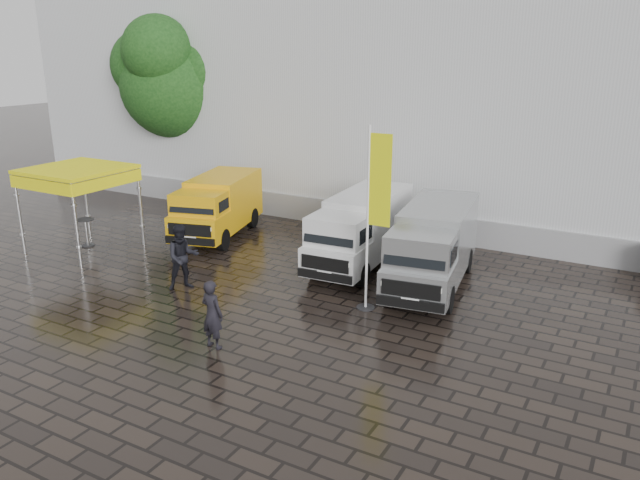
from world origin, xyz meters
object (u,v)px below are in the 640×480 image
object	(u,v)px
canopy_tent	(76,173)
cocktail_table	(87,233)
van_yellow	(218,208)
person_front	(212,314)
van_silver	(433,249)
flagpole	(374,211)
van_white	(360,232)
person_tent	(183,257)

from	to	relation	value
canopy_tent	cocktail_table	world-z (taller)	canopy_tent
van_yellow	person_front	size ratio (longest dim) A/B	2.81
canopy_tent	van_silver	bearing A→B (deg)	12.51
van_silver	flagpole	world-z (taller)	flagpole
van_yellow	flagpole	bearing A→B (deg)	-38.14
van_white	canopy_tent	xyz separation A→B (m)	(-9.22, -3.29, 1.58)
van_silver	flagpole	bearing A→B (deg)	-117.17
person_tent	van_white	bearing A→B (deg)	-2.32
cocktail_table	person_front	xyz separation A→B (m)	(8.91, -3.98, 0.35)
van_white	person_front	distance (m)	6.97
cocktail_table	flagpole	bearing A→B (deg)	-0.53
van_yellow	cocktail_table	distance (m)	4.74
cocktail_table	person_tent	distance (m)	5.97
van_silver	person_front	bearing A→B (deg)	-125.23
van_white	van_silver	distance (m)	2.77
flagpole	person_tent	xyz separation A→B (m)	(-5.51, -1.32, -1.82)
van_white	canopy_tent	bearing A→B (deg)	-163.86
van_yellow	van_white	xyz separation A→B (m)	(6.05, -0.30, 0.04)
van_yellow	canopy_tent	bearing A→B (deg)	-146.41
canopy_tent	person_tent	xyz separation A→B (m)	(5.58, -1.10, -1.75)
van_silver	van_yellow	bearing A→B (deg)	165.51
van_white	cocktail_table	xyz separation A→B (m)	(-9.43, -2.97, -0.64)
van_yellow	person_front	world-z (taller)	van_yellow
canopy_tent	person_tent	distance (m)	5.95
van_yellow	canopy_tent	distance (m)	5.06
canopy_tent	van_white	bearing A→B (deg)	19.65
cocktail_table	person_front	size ratio (longest dim) A/B	0.59
van_silver	person_tent	size ratio (longest dim) A/B	2.79
canopy_tent	person_tent	world-z (taller)	canopy_tent
van_yellow	flagpole	distance (m)	8.77
canopy_tent	person_front	distance (m)	9.63
person_tent	person_front	bearing A→B (deg)	-91.77
van_white	person_front	size ratio (longest dim) A/B	3.10
person_front	person_tent	bearing A→B (deg)	-32.73
person_front	person_tent	size ratio (longest dim) A/B	0.87
flagpole	person_tent	bearing A→B (deg)	-166.52
van_white	canopy_tent	world-z (taller)	canopy_tent
van_silver	person_front	distance (m)	7.07
cocktail_table	person_front	bearing A→B (deg)	-24.04
van_silver	cocktail_table	bearing A→B (deg)	-177.43
cocktail_table	canopy_tent	bearing A→B (deg)	-58.09
cocktail_table	person_tent	bearing A→B (deg)	-13.84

